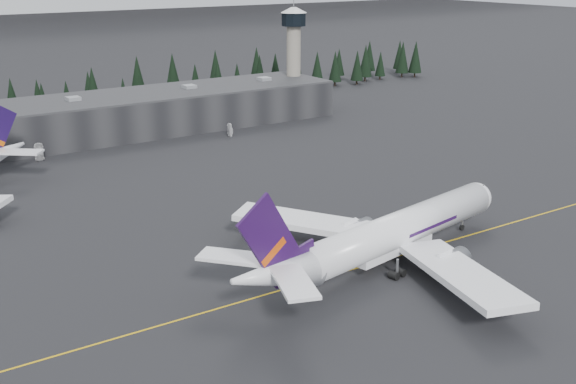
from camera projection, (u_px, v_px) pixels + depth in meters
ground at (348, 265)px, 134.55m from camera, size 1400.00×1400.00×0.00m
taxiline at (354, 269)px, 132.97m from camera, size 400.00×0.40×0.02m
terminal at (106, 117)px, 231.38m from camera, size 160.00×30.00×12.60m
control_tower at (294, 47)px, 268.25m from camera, size 10.00×10.00×37.70m
treeline at (69, 96)px, 260.24m from camera, size 360.00×20.00×15.00m
jet_main at (381, 237)px, 131.93m from camera, size 70.83×64.82×21.00m
gse_vehicle_a at (40, 158)px, 203.95m from camera, size 3.13×5.57×1.47m
gse_vehicle_b at (231, 134)px, 232.05m from camera, size 4.50×2.08×1.49m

